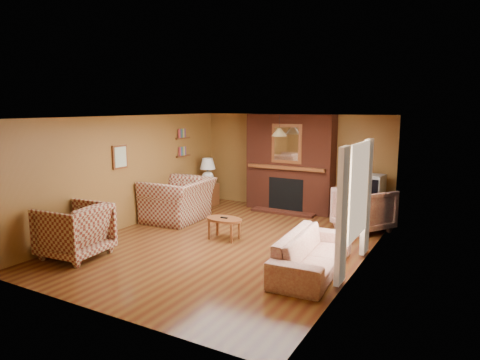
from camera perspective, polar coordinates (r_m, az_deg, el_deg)
The scene contains 20 objects.
floor at distance 8.35m, azimuth -1.46°, elevation -8.31°, with size 6.50×6.50×0.00m, color #4E2310.
ceiling at distance 7.93m, azimuth -1.54°, elevation 8.39°, with size 6.50×6.50×0.00m, color white.
wall_back at distance 10.94m, azimuth 7.21°, elevation 2.41°, with size 6.50×6.50×0.00m, color brown.
wall_front at distance 5.58m, azimuth -18.86°, elevation -5.23°, with size 6.50×6.50×0.00m, color brown.
wall_left at distance 9.56m, azimuth -14.51°, elevation 1.10°, with size 6.50×6.50×0.00m, color brown.
wall_right at distance 7.13m, azimuth 16.06°, elevation -1.86°, with size 6.50×6.50×0.00m, color brown.
fireplace at distance 10.70m, azimuth 6.68°, elevation 2.16°, with size 2.20×0.82×2.40m.
window_right at distance 6.97m, azimuth 15.27°, elevation -2.72°, with size 0.10×1.85×2.00m.
bookshelf at distance 10.91m, azimuth -7.49°, elevation 4.85°, with size 0.09×0.55×0.71m.
botanical_print at distance 9.28m, azimuth -15.72°, elevation 2.97°, with size 0.05×0.40×0.50m.
pendant_light at distance 10.00m, azimuth 5.26°, elevation 6.36°, with size 0.36×0.36×0.48m.
plaid_loveseat at distance 9.90m, azimuth -8.22°, elevation -2.64°, with size 1.47×1.28×0.95m, color maroon.
plaid_armchair at distance 8.00m, azimuth -21.22°, elevation -6.29°, with size 1.00×1.03×0.94m, color maroon.
floral_sofa at distance 6.96m, azimuth 9.66°, elevation -9.55°, with size 2.09×0.82×0.61m, color beige.
floral_armchair at distance 9.40m, azimuth 16.19°, elevation -3.73°, with size 0.98×1.01×0.92m, color beige.
coffee_table at distance 8.44m, azimuth -2.13°, elevation -5.51°, with size 0.76×0.47×0.45m.
side_table at distance 11.36m, azimuth -4.30°, elevation -1.91°, with size 0.44×0.44×0.59m, color brown.
table_lamp at distance 11.24m, azimuth -4.34°, elevation 1.42°, with size 0.41×0.41×0.67m.
tv_stand at distance 10.09m, azimuth 17.00°, elevation -3.68°, with size 0.58×0.53×0.63m, color black.
crt_tv at distance 9.97m, azimuth 17.15°, elevation -0.62°, with size 0.55×0.55×0.46m.
Camera 1 is at (4.05, -6.82, 2.60)m, focal length 32.00 mm.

